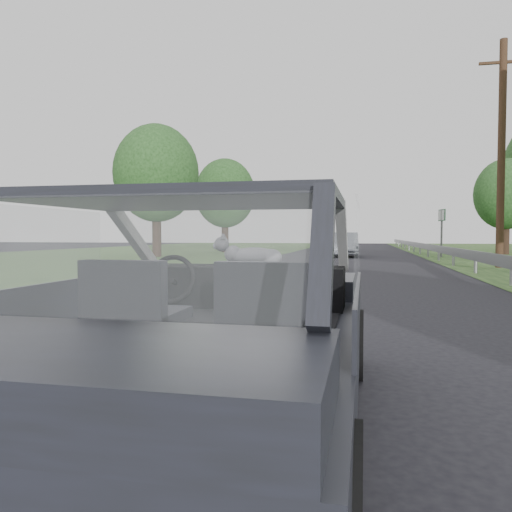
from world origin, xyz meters
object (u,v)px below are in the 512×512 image
at_px(other_car, 345,244).
at_px(utility_pole, 501,155).
at_px(cat, 254,255).
at_px(subject_car, 212,316).
at_px(highway_sign, 442,233).

xyz_separation_m(other_car, utility_pole, (5.99, -8.54, 3.51)).
bearing_deg(utility_pole, cat, -109.27).
height_order(subject_car, utility_pole, utility_pole).
relative_size(cat, other_car, 0.13).
xyz_separation_m(cat, highway_sign, (4.92, 24.94, 0.23)).
bearing_deg(utility_pole, other_car, 125.03).
height_order(subject_car, highway_sign, highway_sign).
distance_m(cat, other_car, 24.95).
relative_size(cat, highway_sign, 0.21).
relative_size(cat, utility_pole, 0.06).
bearing_deg(highway_sign, utility_pole, -95.29).
xyz_separation_m(cat, utility_pole, (5.74, 16.40, 3.11)).
xyz_separation_m(subject_car, highway_sign, (5.05, 25.58, 0.58)).
relative_size(other_car, utility_pole, 0.50).
distance_m(highway_sign, utility_pole, 9.05).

